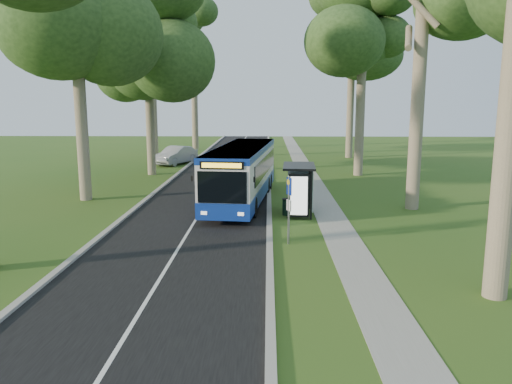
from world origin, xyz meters
TOP-DOWN VIEW (x-y plane):
  - ground at (0.00, 0.00)m, footprint 120.00×120.00m
  - road at (-3.50, 10.00)m, footprint 7.00×100.00m
  - kerb_east at (0.00, 10.00)m, footprint 0.25×100.00m
  - kerb_west at (-7.00, 10.00)m, footprint 0.25×100.00m
  - centre_line at (-3.50, 10.00)m, footprint 0.12×100.00m
  - footpath at (3.00, 10.00)m, footprint 1.50×100.00m
  - bus at (-1.49, 7.46)m, footprint 3.64×11.97m
  - bus_stop_sign at (0.75, -0.75)m, footprint 0.19×0.36m
  - bus_shelter at (1.61, 4.28)m, footprint 1.70×2.94m
  - litter_bin at (0.87, 4.35)m, footprint 0.48×0.48m
  - car_white at (-8.82, 25.03)m, footprint 2.39×4.39m
  - car_silver at (-8.27, 24.19)m, footprint 3.47×5.13m
  - tree_west_b at (-10.50, 8.00)m, footprint 5.20×5.20m
  - tree_west_c at (-9.00, 18.00)m, footprint 5.20×5.20m
  - tree_west_d at (-11.00, 28.00)m, footprint 5.20×5.20m
  - tree_west_e at (-8.50, 38.00)m, footprint 5.20×5.20m
  - tree_east_c at (6.80, 18.00)m, footprint 5.20×5.20m
  - tree_east_d at (8.00, 30.00)m, footprint 5.20×5.20m

SIDE VIEW (x-z plane):
  - ground at x=0.00m, z-range 0.00..0.00m
  - road at x=-3.50m, z-range 0.00..0.02m
  - footpath at x=3.00m, z-range 0.00..0.02m
  - centre_line at x=-3.50m, z-range 0.02..0.02m
  - kerb_east at x=0.00m, z-range 0.00..0.12m
  - kerb_west at x=-7.00m, z-range 0.00..0.12m
  - litter_bin at x=0.87m, z-range 0.01..0.84m
  - car_white at x=-8.82m, z-range 0.00..1.42m
  - car_silver at x=-8.27m, z-range 0.00..1.60m
  - bus at x=-1.49m, z-range 0.06..3.18m
  - bus_stop_sign at x=0.75m, z-range 0.32..3.03m
  - bus_shelter at x=1.61m, z-range 0.50..2.96m
  - tree_west_c at x=-9.00m, z-range 3.21..16.50m
  - tree_west_b at x=-10.50m, z-range 3.55..18.27m
  - tree_west_d at x=-11.00m, z-range 3.66..18.87m
  - tree_east_c at x=6.80m, z-range 3.72..19.18m
  - tree_east_d at x=8.00m, z-range 3.80..19.58m
  - tree_west_e at x=-8.50m, z-range 4.09..21.14m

